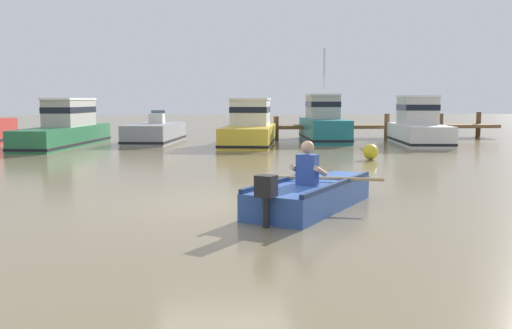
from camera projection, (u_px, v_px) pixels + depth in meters
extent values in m
plane|color=#7A6B4C|center=(224.00, 203.00, 10.26)|extent=(120.00, 120.00, 0.00)
cube|color=brown|center=(382.00, 126.00, 27.35)|extent=(11.47, 1.50, 0.16)
cylinder|color=brown|center=(276.00, 128.00, 26.08)|extent=(0.24, 0.24, 1.11)
cylinder|color=brown|center=(332.00, 128.00, 26.37)|extent=(0.24, 0.24, 1.08)
cylinder|color=brown|center=(387.00, 127.00, 26.66)|extent=(0.24, 0.24, 1.22)
cylinder|color=brown|center=(440.00, 126.00, 26.95)|extent=(0.24, 0.24, 1.21)
cylinder|color=brown|center=(478.00, 124.00, 28.62)|extent=(0.24, 0.24, 1.26)
cube|color=#2D519E|center=(310.00, 196.00, 9.68)|extent=(2.69, 3.17, 0.44)
cube|color=#2D519E|center=(345.00, 183.00, 11.19)|extent=(0.72, 0.68, 0.42)
cube|color=navy|center=(284.00, 180.00, 9.90)|extent=(1.82, 2.53, 0.08)
cube|color=navy|center=(339.00, 184.00, 9.41)|extent=(1.82, 2.53, 0.08)
cube|color=#3C62B2|center=(308.00, 187.00, 9.57)|extent=(0.99, 0.81, 0.06)
cylinder|color=black|center=(266.00, 210.00, 8.24)|extent=(0.14, 0.14, 0.54)
cube|color=black|center=(266.00, 186.00, 8.20)|extent=(0.37, 0.36, 0.32)
cube|color=#334C99|center=(307.00, 170.00, 9.50)|extent=(0.40, 0.38, 0.52)
sphere|color=tan|center=(308.00, 147.00, 9.45)|extent=(0.22, 0.22, 0.22)
cylinder|color=tan|center=(297.00, 170.00, 9.65)|extent=(0.32, 0.40, 0.23)
cylinder|color=tan|center=(320.00, 171.00, 9.44)|extent=(0.32, 0.40, 0.23)
cylinder|color=tan|center=(326.00, 178.00, 9.88)|extent=(1.93, 0.65, 0.06)
cube|color=#287042|center=(64.00, 136.00, 22.63)|extent=(2.69, 6.93, 0.80)
cube|color=black|center=(65.00, 143.00, 22.66)|extent=(2.74, 6.97, 0.10)
cube|color=#B2ADA3|center=(70.00, 113.00, 23.13)|extent=(1.68, 3.01, 1.07)
cube|color=black|center=(69.00, 110.00, 23.11)|extent=(1.71, 3.04, 0.24)
cube|color=white|center=(69.00, 99.00, 23.06)|extent=(1.76, 3.16, 0.08)
cube|color=gray|center=(155.00, 133.00, 24.67)|extent=(2.62, 4.85, 0.83)
cube|color=black|center=(155.00, 139.00, 24.70)|extent=(2.66, 4.90, 0.10)
cube|color=silver|center=(157.00, 118.00, 24.94)|extent=(0.71, 0.61, 0.44)
cube|color=slate|center=(158.00, 114.00, 25.17)|extent=(0.63, 0.16, 0.36)
cube|color=gold|center=(250.00, 135.00, 23.43)|extent=(3.01, 6.03, 0.80)
cube|color=black|center=(250.00, 141.00, 23.46)|extent=(3.06, 6.08, 0.10)
cube|color=silver|center=(251.00, 113.00, 23.84)|extent=(1.94, 2.67, 1.06)
cube|color=black|center=(251.00, 109.00, 23.82)|extent=(1.98, 2.70, 0.24)
cube|color=white|center=(251.00, 99.00, 23.77)|extent=(2.04, 2.80, 0.08)
cube|color=#1E727A|center=(324.00, 130.00, 25.50)|extent=(2.05, 5.26, 1.01)
cube|color=black|center=(324.00, 137.00, 25.53)|extent=(2.10, 5.30, 0.10)
cube|color=#B2ADA3|center=(323.00, 107.00, 25.84)|extent=(1.46, 2.26, 1.06)
cube|color=black|center=(323.00, 104.00, 25.82)|extent=(1.49, 2.29, 0.24)
cube|color=white|center=(323.00, 95.00, 25.77)|extent=(1.54, 2.37, 0.08)
cylinder|color=silver|center=(324.00, 84.00, 25.38)|extent=(0.10, 0.10, 3.16)
cube|color=white|center=(419.00, 134.00, 23.75)|extent=(2.46, 4.95, 0.83)
cube|color=black|center=(419.00, 141.00, 23.78)|extent=(2.51, 5.00, 0.10)
cube|color=beige|center=(417.00, 111.00, 24.06)|extent=(1.66, 2.18, 1.15)
cube|color=black|center=(417.00, 107.00, 24.04)|extent=(1.69, 2.21, 0.24)
cube|color=white|center=(418.00, 96.00, 23.98)|extent=(1.74, 2.29, 0.08)
sphere|color=yellow|center=(371.00, 152.00, 17.65)|extent=(0.49, 0.49, 0.49)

